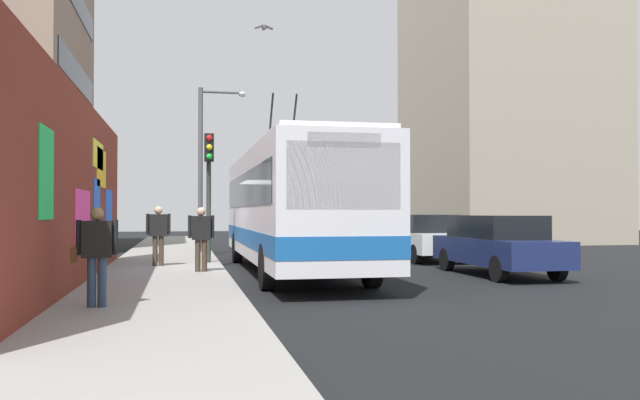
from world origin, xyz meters
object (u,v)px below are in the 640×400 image
object	(u,v)px
parked_car_white	(423,236)
pedestrian_at_curb	(201,234)
parked_car_black	(375,231)
street_lamp	(206,157)
city_bus	(291,205)
pedestrian_near_wall	(96,249)
parked_car_red	(345,228)
pedestrian_midblock	(158,231)
parked_car_navy	(497,244)
traffic_light	(209,175)

from	to	relation	value
parked_car_white	pedestrian_at_curb	world-z (taller)	pedestrian_at_curb
parked_car_black	street_lamp	distance (m)	7.98
city_bus	pedestrian_near_wall	distance (m)	8.07
city_bus	parked_car_red	bearing A→B (deg)	-19.36
parked_car_black	pedestrian_midblock	distance (m)	12.01
parked_car_navy	pedestrian_at_curb	xyz separation A→B (m)	(1.03, 7.66, 0.28)
parked_car_black	traffic_light	bearing A→B (deg)	134.57
city_bus	parked_car_white	size ratio (longest dim) A/B	2.65
parked_car_white	city_bus	bearing A→B (deg)	125.07
city_bus	pedestrian_near_wall	size ratio (longest dim) A/B	7.63
street_lamp	parked_car_navy	bearing A→B (deg)	-143.23
pedestrian_near_wall	street_lamp	world-z (taller)	street_lamp
parked_car_white	parked_car_black	size ratio (longest dim) A/B	0.99
street_lamp	pedestrian_near_wall	bearing A→B (deg)	171.32
parked_car_black	pedestrian_midblock	xyz separation A→B (m)	(-8.17, 8.79, 0.31)
pedestrian_near_wall	traffic_light	bearing A→B (deg)	-13.30
parked_car_navy	parked_car_red	world-z (taller)	same
pedestrian_midblock	parked_car_white	bearing A→B (deg)	-74.81
pedestrian_at_curb	pedestrian_near_wall	distance (m)	6.29
pedestrian_midblock	pedestrian_at_curb	bearing A→B (deg)	-151.04
parked_car_red	traffic_light	xyz separation A→B (m)	(-12.61, 7.35, 1.96)
parked_car_white	pedestrian_midblock	size ratio (longest dim) A/B	2.73
parked_car_red	pedestrian_at_curb	size ratio (longest dim) A/B	2.50
parked_car_red	pedestrian_near_wall	world-z (taller)	pedestrian_near_wall
pedestrian_at_curb	parked_car_navy	bearing A→B (deg)	-97.66
city_bus	parked_car_red	distance (m)	15.72
parked_car_black	pedestrian_midblock	world-z (taller)	pedestrian_midblock
city_bus	street_lamp	size ratio (longest dim) A/B	1.92
parked_car_red	pedestrian_midblock	xyz separation A→B (m)	(-13.54, 8.79, 0.31)
pedestrian_near_wall	parked_car_white	bearing A→B (deg)	-42.19
pedestrian_near_wall	street_lamp	size ratio (longest dim) A/B	0.25
parked_car_red	pedestrian_near_wall	xyz separation A→B (m)	(-21.60, 9.48, 0.24)
pedestrian_at_curb	pedestrian_near_wall	size ratio (longest dim) A/B	1.03
parked_car_white	pedestrian_at_curb	size ratio (longest dim) A/B	2.80
parked_car_black	traffic_light	world-z (taller)	traffic_light
city_bus	street_lamp	distance (m)	8.36
parked_car_black	street_lamp	xyz separation A→B (m)	(-1.56, 7.24, 2.97)
parked_car_white	pedestrian_near_wall	bearing A→B (deg)	137.81
pedestrian_midblock	traffic_light	world-z (taller)	traffic_light
parked_car_white	parked_car_red	xyz separation A→B (m)	(11.15, 0.00, -0.00)
pedestrian_at_curb	traffic_light	bearing A→B (deg)	-5.87
parked_car_navy	parked_car_white	world-z (taller)	same
parked_car_red	pedestrian_midblock	distance (m)	16.14
parked_car_navy	pedestrian_midblock	size ratio (longest dim) A/B	2.82
city_bus	parked_car_black	size ratio (longest dim) A/B	2.61
parked_car_red	traffic_light	size ratio (longest dim) A/B	1.05
parked_car_navy	pedestrian_near_wall	xyz separation A→B (m)	(-4.99, 9.48, 0.24)
city_bus	parked_car_white	xyz separation A→B (m)	(3.65, -5.20, -1.04)
city_bus	parked_car_white	distance (m)	6.44
pedestrian_near_wall	parked_car_red	bearing A→B (deg)	-23.68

